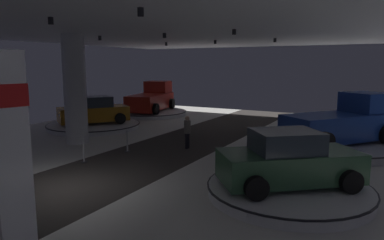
{
  "coord_description": "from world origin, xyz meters",
  "views": [
    {
      "loc": [
        9.03,
        -7.76,
        4.03
      ],
      "look_at": [
        1.0,
        6.9,
        1.4
      ],
      "focal_mm": 33.34,
      "sensor_mm": 36.0,
      "label": 1
    }
  ],
  "objects_px": {
    "column_left": "(75,90)",
    "visitor_walking_near": "(187,130)",
    "pickup_truck_deep_left": "(152,99)",
    "brand_sign_pylon": "(2,174)",
    "display_platform_deep_left": "(151,113)",
    "display_car_far_left": "(94,111)",
    "display_platform_far_left": "(94,125)",
    "display_platform_far_right": "(337,146)",
    "display_platform_mid_right": "(288,190)",
    "pickup_truck_far_right": "(343,122)",
    "display_car_mid_right": "(289,161)"
  },
  "relations": [
    {
      "from": "display_car_mid_right",
      "to": "display_platform_mid_right",
      "type": "bearing_deg",
      "value": 39.39
    },
    {
      "from": "display_platform_mid_right",
      "to": "visitor_walking_near",
      "type": "height_order",
      "value": "visitor_walking_near"
    },
    {
      "from": "display_car_far_left",
      "to": "display_car_mid_right",
      "type": "distance_m",
      "value": 14.95
    },
    {
      "from": "brand_sign_pylon",
      "to": "display_car_mid_right",
      "type": "height_order",
      "value": "brand_sign_pylon"
    },
    {
      "from": "display_car_mid_right",
      "to": "pickup_truck_far_right",
      "type": "bearing_deg",
      "value": 84.07
    },
    {
      "from": "display_platform_far_right",
      "to": "display_platform_deep_left",
      "type": "height_order",
      "value": "display_platform_far_right"
    },
    {
      "from": "display_platform_far_left",
      "to": "display_platform_far_right",
      "type": "relative_size",
      "value": 1.02
    },
    {
      "from": "display_car_mid_right",
      "to": "pickup_truck_far_right",
      "type": "xyz_separation_m",
      "value": [
        0.76,
        7.34,
        0.19
      ]
    },
    {
      "from": "display_platform_deep_left",
      "to": "pickup_truck_deep_left",
      "type": "distance_m",
      "value": 1.12
    },
    {
      "from": "brand_sign_pylon",
      "to": "display_platform_far_left",
      "type": "bearing_deg",
      "value": 129.06
    },
    {
      "from": "display_platform_deep_left",
      "to": "visitor_walking_near",
      "type": "bearing_deg",
      "value": -46.28
    },
    {
      "from": "brand_sign_pylon",
      "to": "display_platform_far_left",
      "type": "distance_m",
      "value": 16.89
    },
    {
      "from": "display_car_far_left",
      "to": "pickup_truck_deep_left",
      "type": "height_order",
      "value": "pickup_truck_deep_left"
    },
    {
      "from": "column_left",
      "to": "display_platform_mid_right",
      "type": "bearing_deg",
      "value": -11.61
    },
    {
      "from": "display_platform_far_left",
      "to": "pickup_truck_deep_left",
      "type": "xyz_separation_m",
      "value": [
        -0.38,
        6.95,
        1.09
      ]
    },
    {
      "from": "display_platform_far_right",
      "to": "pickup_truck_deep_left",
      "type": "bearing_deg",
      "value": 158.33
    },
    {
      "from": "column_left",
      "to": "visitor_walking_near",
      "type": "bearing_deg",
      "value": 16.0
    },
    {
      "from": "display_platform_far_left",
      "to": "display_platform_far_right",
      "type": "height_order",
      "value": "display_platform_far_right"
    },
    {
      "from": "brand_sign_pylon",
      "to": "display_platform_mid_right",
      "type": "distance_m",
      "value": 8.01
    },
    {
      "from": "column_left",
      "to": "display_platform_deep_left",
      "type": "xyz_separation_m",
      "value": [
        -2.62,
        10.23,
        -2.57
      ]
    },
    {
      "from": "display_platform_far_left",
      "to": "visitor_walking_near",
      "type": "bearing_deg",
      "value": -14.0
    },
    {
      "from": "brand_sign_pylon",
      "to": "display_platform_far_right",
      "type": "height_order",
      "value": "brand_sign_pylon"
    },
    {
      "from": "brand_sign_pylon",
      "to": "display_platform_far_left",
      "type": "height_order",
      "value": "brand_sign_pylon"
    },
    {
      "from": "column_left",
      "to": "pickup_truck_far_right",
      "type": "distance_m",
      "value": 13.22
    },
    {
      "from": "display_platform_far_left",
      "to": "display_platform_mid_right",
      "type": "relative_size",
      "value": 1.15
    },
    {
      "from": "pickup_truck_far_right",
      "to": "display_platform_deep_left",
      "type": "height_order",
      "value": "pickup_truck_far_right"
    },
    {
      "from": "brand_sign_pylon",
      "to": "display_platform_mid_right",
      "type": "relative_size",
      "value": 0.85
    },
    {
      "from": "column_left",
      "to": "pickup_truck_deep_left",
      "type": "height_order",
      "value": "column_left"
    },
    {
      "from": "brand_sign_pylon",
      "to": "display_platform_deep_left",
      "type": "distance_m",
      "value": 22.55
    },
    {
      "from": "pickup_truck_far_right",
      "to": "visitor_walking_near",
      "type": "bearing_deg",
      "value": -152.88
    },
    {
      "from": "display_platform_mid_right",
      "to": "display_platform_deep_left",
      "type": "distance_m",
      "value": 18.86
    },
    {
      "from": "display_car_mid_right",
      "to": "display_platform_deep_left",
      "type": "xyz_separation_m",
      "value": [
        -14.03,
        12.6,
        -0.94
      ]
    },
    {
      "from": "pickup_truck_deep_left",
      "to": "visitor_walking_near",
      "type": "height_order",
      "value": "pickup_truck_deep_left"
    },
    {
      "from": "pickup_truck_deep_left",
      "to": "visitor_walking_near",
      "type": "distance_m",
      "value": 12.2
    },
    {
      "from": "column_left",
      "to": "display_platform_mid_right",
      "type": "height_order",
      "value": "column_left"
    },
    {
      "from": "display_platform_mid_right",
      "to": "visitor_walking_near",
      "type": "bearing_deg",
      "value": 145.73
    },
    {
      "from": "column_left",
      "to": "display_car_mid_right",
      "type": "relative_size",
      "value": 1.25
    },
    {
      "from": "display_platform_mid_right",
      "to": "pickup_truck_deep_left",
      "type": "xyz_separation_m",
      "value": [
        -14.12,
        12.89,
        1.06
      ]
    },
    {
      "from": "display_platform_deep_left",
      "to": "visitor_walking_near",
      "type": "height_order",
      "value": "visitor_walking_near"
    },
    {
      "from": "pickup_truck_far_right",
      "to": "display_platform_deep_left",
      "type": "bearing_deg",
      "value": 160.43
    },
    {
      "from": "display_platform_far_right",
      "to": "display_platform_mid_right",
      "type": "bearing_deg",
      "value": -94.39
    },
    {
      "from": "column_left",
      "to": "display_platform_far_left",
      "type": "bearing_deg",
      "value": 122.78
    },
    {
      "from": "display_car_mid_right",
      "to": "display_platform_far_right",
      "type": "distance_m",
      "value": 7.16
    },
    {
      "from": "pickup_truck_far_right",
      "to": "display_platform_mid_right",
      "type": "bearing_deg",
      "value": -95.76
    },
    {
      "from": "display_platform_far_left",
      "to": "brand_sign_pylon",
      "type": "bearing_deg",
      "value": -50.94
    },
    {
      "from": "brand_sign_pylon",
      "to": "display_platform_far_left",
      "type": "relative_size",
      "value": 0.74
    },
    {
      "from": "visitor_walking_near",
      "to": "display_platform_mid_right",
      "type": "bearing_deg",
      "value": -34.27
    },
    {
      "from": "display_car_far_left",
      "to": "column_left",
      "type": "bearing_deg",
      "value": -57.59
    },
    {
      "from": "column_left",
      "to": "display_platform_far_right",
      "type": "xyz_separation_m",
      "value": [
        11.98,
        4.71,
        -2.54
      ]
    },
    {
      "from": "display_platform_far_left",
      "to": "display_platform_mid_right",
      "type": "distance_m",
      "value": 14.97
    }
  ]
}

